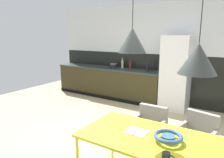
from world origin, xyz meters
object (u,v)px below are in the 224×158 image
(dining_table, at_px, (157,142))
(armchair_facing_counter, at_px, (150,123))
(refrigerator_column, at_px, (176,73))
(pendant_lamp_over_table_far, at_px, (198,59))
(open_book, at_px, (137,132))
(cooking_pot, at_px, (113,66))
(mug_short_terracotta, at_px, (166,157))
(bottle_spice_small, at_px, (147,67))
(bottle_vinegar_dark, at_px, (130,65))
(bottle_oil_tall, at_px, (122,64))
(armchair_by_stool, at_px, (198,132))
(fruit_bowl, at_px, (168,137))
(pendant_lamp_over_table_near, at_px, (132,40))

(dining_table, height_order, armchair_facing_counter, armchair_facing_counter)
(refrigerator_column, xyz_separation_m, pendant_lamp_over_table_far, (1.00, -3.10, 0.71))
(refrigerator_column, bearing_deg, pendant_lamp_over_table_far, -72.09)
(open_book, bearing_deg, cooking_pot, 125.88)
(armchair_facing_counter, bearing_deg, open_book, 101.23)
(refrigerator_column, xyz_separation_m, dining_table, (0.66, -3.10, -0.23))
(mug_short_terracotta, height_order, bottle_spice_small, bottle_spice_small)
(dining_table, distance_m, open_book, 0.26)
(dining_table, bearing_deg, refrigerator_column, 101.96)
(cooking_pot, height_order, bottle_vinegar_dark, bottle_vinegar_dark)
(refrigerator_column, xyz_separation_m, open_book, (0.40, -3.09, -0.18))
(open_book, height_order, pendant_lamp_over_table_far, pendant_lamp_over_table_far)
(bottle_oil_tall, distance_m, bottle_spice_small, 0.88)
(dining_table, height_order, open_book, open_book)
(armchair_facing_counter, distance_m, bottle_vinegar_dark, 2.93)
(armchair_by_stool, relative_size, pendant_lamp_over_table_far, 0.66)
(open_book, relative_size, cooking_pot, 1.13)
(fruit_bowl, xyz_separation_m, pendant_lamp_over_table_far, (0.23, -0.00, 0.85))
(bottle_oil_tall, bearing_deg, pendant_lamp_over_table_far, -51.22)
(bottle_oil_tall, bearing_deg, mug_short_terracotta, -55.48)
(refrigerator_column, height_order, armchair_by_stool, refrigerator_column)
(pendant_lamp_over_table_near, bearing_deg, open_book, -11.93)
(mug_short_terracotta, distance_m, cooking_pot, 4.42)
(armchair_by_stool, distance_m, mug_short_terracotta, 1.33)
(armchair_facing_counter, distance_m, bottle_spice_small, 2.51)
(dining_table, distance_m, mug_short_terracotta, 0.42)
(fruit_bowl, xyz_separation_m, cooking_pot, (-2.62, 3.12, 0.17))
(armchair_by_stool, bearing_deg, dining_table, 86.70)
(armchair_by_stool, height_order, pendant_lamp_over_table_near, pendant_lamp_over_table_near)
(fruit_bowl, relative_size, mug_short_terracotta, 2.66)
(armchair_by_stool, relative_size, fruit_bowl, 2.42)
(open_book, relative_size, bottle_oil_tall, 0.80)
(dining_table, height_order, bottle_oil_tall, bottle_oil_tall)
(armchair_facing_counter, xyz_separation_m, fruit_bowl, (0.54, -0.85, 0.30))
(fruit_bowl, height_order, cooking_pot, cooking_pot)
(fruit_bowl, relative_size, cooking_pot, 1.46)
(open_book, xyz_separation_m, bottle_spice_small, (-1.16, 3.09, 0.27))
(cooking_pot, xyz_separation_m, bottle_oil_tall, (0.23, 0.14, 0.06))
(bottle_vinegar_dark, distance_m, pendant_lamp_over_table_far, 4.08)
(bottle_oil_tall, bearing_deg, bottle_spice_small, -10.67)
(refrigerator_column, distance_m, bottle_oil_tall, 1.63)
(dining_table, xyz_separation_m, armchair_facing_counter, (-0.42, 0.86, -0.21))
(mug_short_terracotta, height_order, bottle_oil_tall, bottle_oil_tall)
(refrigerator_column, bearing_deg, dining_table, -78.04)
(refrigerator_column, relative_size, bottle_vinegar_dark, 7.36)
(armchair_facing_counter, height_order, bottle_oil_tall, bottle_oil_tall)
(mug_short_terracotta, height_order, bottle_vinegar_dark, bottle_vinegar_dark)
(refrigerator_column, distance_m, armchair_facing_counter, 2.30)
(fruit_bowl, xyz_separation_m, bottle_oil_tall, (-2.39, 3.26, 0.23))
(armchair_by_stool, relative_size, cooking_pot, 3.54)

